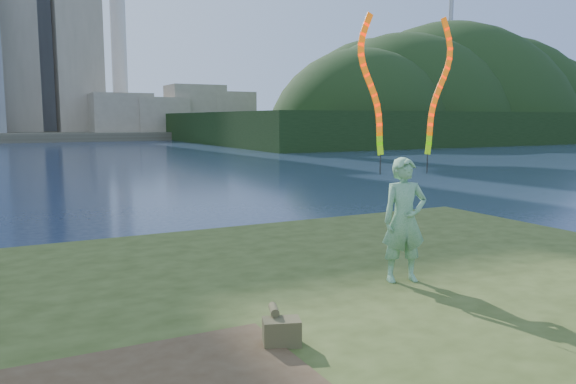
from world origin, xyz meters
TOP-DOWN VIEW (x-y plane):
  - ground at (0.00, 0.00)m, footprint 320.00×320.00m
  - grassy_knoll at (0.00, -2.30)m, footprint 20.00×18.00m
  - far_shore at (0.00, 95.00)m, footprint 320.00×40.00m
  - wooded_hill at (59.57, 59.96)m, footprint 78.00×50.00m
  - woman_with_ribbons at (2.12, -1.04)m, footprint 2.06×0.73m
  - canvas_bag at (-0.58, -2.36)m, footprint 0.46×0.52m

SIDE VIEW (x-z plane):
  - ground at x=0.00m, z-range 0.00..0.00m
  - wooded_hill at x=59.57m, z-range -31.34..31.66m
  - grassy_knoll at x=0.00m, z-range -0.06..0.74m
  - far_shore at x=0.00m, z-range 0.00..1.20m
  - canvas_bag at x=-0.58m, z-range 0.77..1.15m
  - woman_with_ribbons at x=2.12m, z-range 0.09..4.29m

